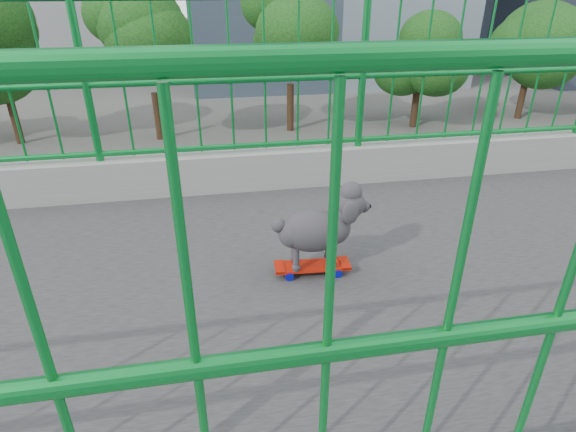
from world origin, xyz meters
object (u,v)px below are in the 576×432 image
(poodle, at_px, (319,227))
(skateboard, at_px, (312,267))
(car_7, at_px, (77,239))
(car_0, at_px, (410,337))
(car_3, at_px, (403,178))
(car_1, at_px, (119,292))
(car_4, at_px, (228,164))

(poodle, bearing_deg, skateboard, -90.00)
(poodle, distance_m, car_7, 14.85)
(car_7, bearing_deg, car_0, -125.19)
(car_0, xyz_separation_m, car_7, (-6.40, -9.08, 0.06))
(car_3, bearing_deg, car_1, 119.99)
(skateboard, relative_size, poodle, 0.80)
(poodle, bearing_deg, car_0, 149.97)
(skateboard, height_order, car_4, skateboard)
(car_1, relative_size, car_3, 0.83)
(car_3, bearing_deg, car_0, 158.32)
(car_0, relative_size, car_1, 1.00)
(poodle, distance_m, car_0, 9.67)
(car_3, xyz_separation_m, car_7, (3.20, -12.89, 0.03))
(car_0, xyz_separation_m, car_4, (-12.80, -3.62, 0.01))
(poodle, xyz_separation_m, car_3, (-15.50, 7.74, -6.55))
(car_0, height_order, car_3, car_3)
(skateboard, relative_size, car_7, 0.08)
(skateboard, distance_m, car_4, 19.74)
(poodle, xyz_separation_m, car_4, (-18.70, 0.30, -6.56))
(car_3, relative_size, car_7, 0.96)
(skateboard, distance_m, car_0, 9.51)
(poodle, height_order, car_0, poodle)
(poodle, relative_size, car_0, 0.13)
(poodle, distance_m, car_1, 11.73)
(car_4, bearing_deg, car_7, 139.55)
(car_1, distance_m, car_3, 12.80)
(poodle, distance_m, car_4, 19.82)
(car_3, bearing_deg, car_4, 66.72)
(poodle, height_order, car_4, poodle)
(car_4, bearing_deg, car_1, 159.18)
(car_4, xyz_separation_m, car_7, (6.40, -5.46, 0.04))
(car_0, distance_m, car_7, 11.11)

